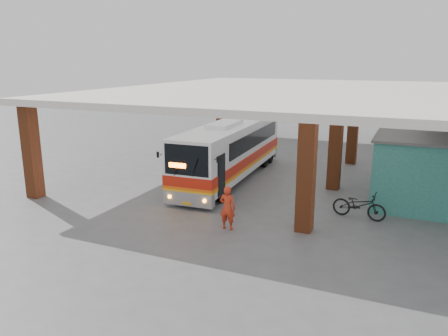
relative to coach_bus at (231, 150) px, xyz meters
name	(u,v)px	position (x,y,z in m)	size (l,w,h in m)	color
ground	(256,198)	(2.38, -2.61, -1.59)	(90.00, 90.00, 0.00)	#515154
brick_columns	(313,137)	(3.81, 2.39, 0.59)	(20.10, 21.60, 4.35)	brown
canopy_roof	(304,91)	(2.88, 3.89, 2.91)	(21.00, 23.00, 0.30)	silver
shop_building	(435,162)	(9.88, 1.39, -0.02)	(5.20, 8.20, 3.11)	#2B6D5D
coach_bus	(231,150)	(0.00, 0.00, 0.00)	(2.85, 11.07, 3.20)	silver
motorcycle	(359,205)	(7.08, -3.41, -1.03)	(0.75, 2.14, 1.12)	black
pedestrian	(227,208)	(2.69, -6.64, -0.74)	(0.62, 0.41, 1.70)	red
red_chair	(385,166)	(7.48, 4.87, -1.19)	(0.50, 0.50, 0.85)	red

